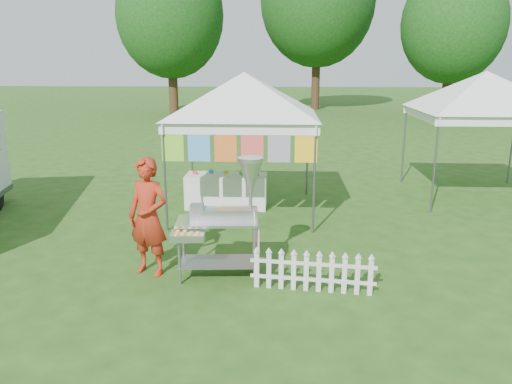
{
  "coord_description": "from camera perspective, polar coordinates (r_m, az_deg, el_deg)",
  "views": [
    {
      "loc": [
        0.82,
        -7.09,
        3.2
      ],
      "look_at": [
        0.38,
        0.93,
        1.1
      ],
      "focal_mm": 35.0,
      "sensor_mm": 36.0,
      "label": 1
    }
  ],
  "objects": [
    {
      "name": "tree_right",
      "position": [
        30.57,
        21.63,
        17.41
      ],
      "size": [
        5.6,
        5.6,
        8.42
      ],
      "color": "#312012",
      "rests_on": "ground"
    },
    {
      "name": "display_table",
      "position": [
        11.28,
        -3.41,
        0.14
      ],
      "size": [
        1.8,
        0.7,
        0.76
      ],
      "primitive_type": "cube",
      "color": "white",
      "rests_on": "ground"
    },
    {
      "name": "tree_left",
      "position": [
        31.94,
        -9.77,
        19.2
      ],
      "size": [
        6.4,
        6.4,
        9.53
      ],
      "color": "#312012",
      "rests_on": "ground"
    },
    {
      "name": "canopy_main",
      "position": [
        10.62,
        -1.35,
        13.5
      ],
      "size": [
        4.24,
        4.24,
        3.45
      ],
      "color": "#59595E",
      "rests_on": "ground"
    },
    {
      "name": "canopy_right",
      "position": [
        12.97,
        24.89,
        12.42
      ],
      "size": [
        4.24,
        4.24,
        3.45
      ],
      "color": "#59595E",
      "rests_on": "ground"
    },
    {
      "name": "vendor",
      "position": [
        7.76,
        -12.21,
        -2.81
      ],
      "size": [
        0.78,
        0.64,
        1.83
      ],
      "primitive_type": "imported",
      "rotation": [
        0.0,
        0.0,
        -0.35
      ],
      "color": "#A62714",
      "rests_on": "ground"
    },
    {
      "name": "picket_fence",
      "position": [
        7.25,
        6.47,
        -9.14
      ],
      "size": [
        1.79,
        0.23,
        0.56
      ],
      "rotation": [
        0.0,
        0.0,
        -0.11
      ],
      "color": "silver",
      "rests_on": "ground"
    },
    {
      "name": "ground",
      "position": [
        7.82,
        -3.22,
        -9.52
      ],
      "size": [
        120.0,
        120.0,
        0.0
      ],
      "primitive_type": "plane",
      "color": "#274B15",
      "rests_on": "ground"
    },
    {
      "name": "tree_mid",
      "position": [
        35.38,
        7.11,
        20.95
      ],
      "size": [
        7.6,
        7.6,
        11.52
      ],
      "color": "#312012",
      "rests_on": "ground"
    },
    {
      "name": "donut_cart",
      "position": [
        7.4,
        -2.98,
        -1.95
      ],
      "size": [
        1.32,
        1.0,
        1.85
      ],
      "rotation": [
        0.0,
        0.0,
        0.07
      ],
      "color": "gray",
      "rests_on": "ground"
    }
  ]
}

